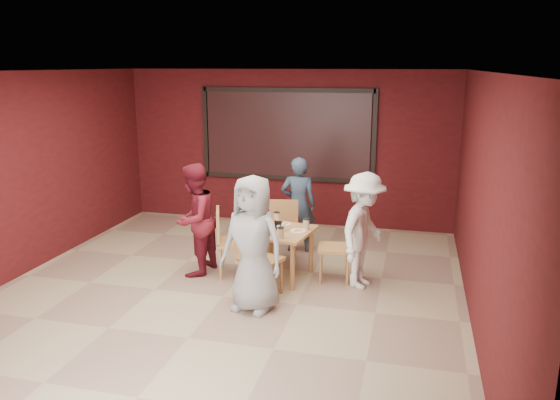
% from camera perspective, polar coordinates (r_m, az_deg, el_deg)
% --- Properties ---
extents(floor, '(7.00, 7.00, 0.00)m').
position_cam_1_polar(floor, '(7.10, -5.94, -10.01)').
color(floor, tan).
rests_on(floor, ground).
extents(window_blinds, '(3.00, 0.02, 1.50)m').
position_cam_1_polar(window_blinds, '(9.87, 0.70, 6.84)').
color(window_blinds, black).
extents(dining_table, '(1.00, 1.00, 0.84)m').
position_cam_1_polar(dining_table, '(7.47, -0.15, -3.70)').
color(dining_table, tan).
rests_on(dining_table, floor).
extents(chair_front, '(0.59, 0.59, 0.96)m').
position_cam_1_polar(chair_front, '(6.85, -2.45, -5.95)').
color(chair_front, '#B68946').
rests_on(chair_front, floor).
extents(chair_back, '(0.51, 0.51, 0.90)m').
position_cam_1_polar(chair_back, '(8.17, 0.35, -2.86)').
color(chair_back, '#B68946').
rests_on(chair_back, floor).
extents(chair_left, '(0.59, 0.59, 0.95)m').
position_cam_1_polar(chair_left, '(7.62, -5.50, -3.95)').
color(chair_left, '#B68946').
rests_on(chair_left, floor).
extents(chair_right, '(0.50, 0.50, 0.92)m').
position_cam_1_polar(chair_right, '(7.45, 6.33, -4.55)').
color(chair_right, '#B68946').
rests_on(chair_right, floor).
extents(diner_front, '(0.90, 0.70, 1.65)m').
position_cam_1_polar(diner_front, '(6.45, -2.85, -4.61)').
color(diner_front, '#989898').
rests_on(diner_front, floor).
extents(diner_back, '(0.59, 0.43, 1.50)m').
position_cam_1_polar(diner_back, '(8.52, 1.93, -0.48)').
color(diner_back, '#314358').
rests_on(diner_back, floor).
extents(diner_left, '(0.69, 0.83, 1.57)m').
position_cam_1_polar(diner_left, '(7.66, -8.96, -2.04)').
color(diner_left, maroon).
rests_on(diner_left, floor).
extents(diner_right, '(0.84, 1.12, 1.54)m').
position_cam_1_polar(diner_right, '(7.21, 8.74, -3.18)').
color(diner_right, white).
rests_on(diner_right, floor).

